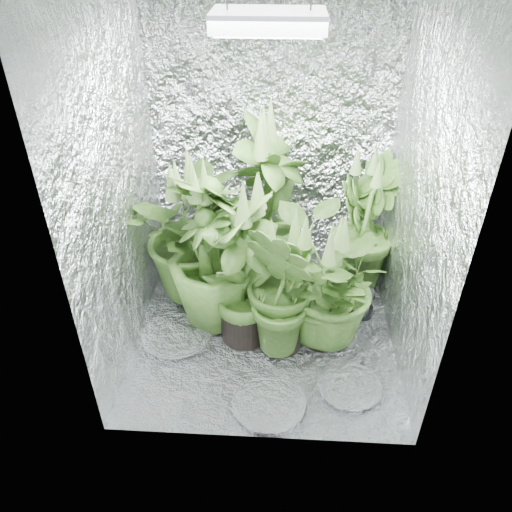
{
  "coord_description": "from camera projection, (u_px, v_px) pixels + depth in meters",
  "views": [
    {
      "loc": [
        0.08,
        -2.37,
        2.23
      ],
      "look_at": [
        -0.05,
        0.0,
        0.57
      ],
      "focal_mm": 35.0,
      "sensor_mm": 36.0,
      "label": 1
    }
  ],
  "objects": [
    {
      "name": "plant_c",
      "position": [
        364.0,
        226.0,
        3.35
      ],
      "size": [
        0.57,
        0.57,
        1.02
      ],
      "rotation": [
        0.0,
        0.0,
        1.45
      ],
      "color": "black",
      "rests_on": "ground"
    },
    {
      "name": "plant_g",
      "position": [
        283.0,
        288.0,
        2.85
      ],
      "size": [
        0.64,
        0.64,
        0.96
      ],
      "rotation": [
        0.0,
        0.0,
        5.13
      ],
      "color": "black",
      "rests_on": "ground"
    },
    {
      "name": "ground",
      "position": [
        264.0,
        329.0,
        3.22
      ],
      "size": [
        1.6,
        1.6,
        0.0
      ],
      "primitive_type": "plane",
      "color": "silver",
      "rests_on": "ground"
    },
    {
      "name": "walls",
      "position": [
        266.0,
        191.0,
        2.64
      ],
      "size": [
        1.62,
        1.62,
        2.0
      ],
      "color": "silver",
      "rests_on": "ground"
    },
    {
      "name": "plant_f",
      "position": [
        243.0,
        270.0,
        2.88
      ],
      "size": [
        0.7,
        0.7,
        1.12
      ],
      "rotation": [
        0.0,
        0.0,
        4.33
      ],
      "color": "black",
      "rests_on": "ground"
    },
    {
      "name": "plant_e",
      "position": [
        326.0,
        286.0,
        2.91
      ],
      "size": [
        0.74,
        0.74,
        0.89
      ],
      "rotation": [
        0.0,
        0.0,
        3.16
      ],
      "color": "black",
      "rests_on": "ground"
    },
    {
      "name": "grow_lamp",
      "position": [
        269.0,
        21.0,
        2.17
      ],
      "size": [
        0.5,
        0.3,
        0.22
      ],
      "color": "gray",
      "rests_on": "ceiling"
    },
    {
      "name": "plant_a",
      "position": [
        197.0,
        232.0,
        3.25
      ],
      "size": [
        0.9,
        0.9,
        1.06
      ],
      "rotation": [
        0.0,
        0.0,
        6.24
      ],
      "color": "black",
      "rests_on": "ground"
    },
    {
      "name": "circulation_fan",
      "position": [
        361.0,
        300.0,
        3.25
      ],
      "size": [
        0.17,
        0.26,
        0.32
      ],
      "rotation": [
        0.0,
        0.0,
        0.37
      ],
      "color": "black",
      "rests_on": "ground"
    },
    {
      "name": "plant_label",
      "position": [
        291.0,
        311.0,
        2.91
      ],
      "size": [
        0.05,
        0.03,
        0.07
      ],
      "primitive_type": "cube",
      "rotation": [
        -0.21,
        0.0,
        0.29
      ],
      "color": "white",
      "rests_on": "plant_g"
    },
    {
      "name": "plant_b",
      "position": [
        268.0,
        202.0,
        3.41
      ],
      "size": [
        0.83,
        0.83,
        1.26
      ],
      "rotation": [
        0.0,
        0.0,
        1.03
      ],
      "color": "black",
      "rests_on": "ground"
    },
    {
      "name": "plant_d",
      "position": [
        213.0,
        251.0,
        3.02
      ],
      "size": [
        0.81,
        0.81,
        1.12
      ],
      "rotation": [
        0.0,
        0.0,
        2.51
      ],
      "color": "black",
      "rests_on": "ground"
    }
  ]
}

